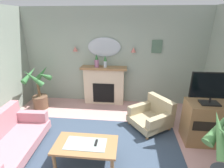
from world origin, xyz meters
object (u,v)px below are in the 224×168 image
framed_picture (157,47)px  floral_couch (5,142)px  mantel_vase_left (105,61)px  armchair_by_coffee_table (153,115)px  coffee_table (86,147)px  wall_sconce_right (134,50)px  tv_cabinet (205,123)px  tv_remote (96,143)px  tv_flatscreen (213,88)px  wall_sconce_left (75,49)px  fireplace (104,86)px  potted_plant_corner_palm (39,90)px  mantel_vase_centre (97,61)px  wall_mirror (104,47)px

framed_picture → floral_couch: size_ratio=0.21×
mantel_vase_left → armchair_by_coffee_table: bearing=-41.0°
coffee_table → wall_sconce_right: bearing=72.5°
wall_sconce_right → tv_cabinet: size_ratio=0.16×
tv_remote → tv_flatscreen: 2.42m
framed_picture → tv_remote: bearing=-116.2°
floral_couch → tv_flatscreen: (3.88, 0.82, 0.93)m
wall_sconce_left → framed_picture: framed_picture is taller
mantel_vase_left → floral_couch: size_ratio=0.20×
fireplace → armchair_by_coffee_table: size_ratio=1.20×
wall_sconce_left → tv_cabinet: wall_sconce_left is taller
wall_sconce_right → mantel_vase_left: bearing=-171.5°
armchair_by_coffee_table → potted_plant_corner_palm: 3.23m
wall_sconce_left → coffee_table: (0.89, -2.58, -1.28)m
tv_cabinet → tv_flatscreen: bearing=-90.0°
mantel_vase_left → floral_couch: (-1.58, -2.41, -1.01)m
mantel_vase_left → tv_flatscreen: tv_flatscreen is taller
mantel_vase_centre → potted_plant_corner_palm: 1.84m
fireplace → floral_couch: size_ratio=0.78×
wall_sconce_right → floral_couch: bearing=-133.2°
wall_sconce_right → tv_remote: (-0.63, -2.55, -1.21)m
framed_picture → armchair_by_coffee_table: (-0.15, -1.31, -1.44)m
fireplace → framed_picture: framed_picture is taller
tv_flatscreen → wall_sconce_right: bearing=131.3°
framed_picture → wall_mirror: bearing=-179.6°
wall_sconce_right → tv_flatscreen: bearing=-48.7°
coffee_table → tv_cabinet: tv_cabinet is taller
potted_plant_corner_palm → armchair_by_coffee_table: bearing=-11.3°
framed_picture → tv_cabinet: (0.85, -1.75, -1.30)m
mantel_vase_centre → wall_sconce_left: (-0.65, 0.12, 0.33)m
framed_picture → coffee_table: (-1.46, -2.64, -1.37)m
wall_mirror → tv_cabinet: (2.35, -1.74, -1.26)m
wall_sconce_right → potted_plant_corner_palm: bearing=-167.0°
mantel_vase_centre → wall_sconce_left: 0.74m
wall_sconce_left → framed_picture: 2.35m
potted_plant_corner_palm → wall_mirror: bearing=20.2°
fireplace → wall_sconce_left: (-0.85, 0.09, 1.09)m
wall_sconce_left → coffee_table: size_ratio=0.13×
wall_sconce_left → tv_cabinet: (3.20, -1.69, -1.21)m
floral_couch → potted_plant_corner_palm: size_ratio=1.38×
wall_mirror → wall_sconce_left: 0.85m
mantel_vase_left → tv_flatscreen: (2.30, -1.59, -0.09)m
mantel_vase_centre → armchair_by_coffee_table: mantel_vase_centre is taller
mantel_vase_left → floral_couch: bearing=-123.2°
wall_sconce_left → floral_couch: (-0.68, -2.53, -1.34)m
mantel_vase_centre → wall_sconce_right: size_ratio=2.71×
tv_flatscreen → potted_plant_corner_palm: size_ratio=0.66×
tv_remote → floral_couch: (-1.75, 0.02, -0.13)m
wall_mirror → coffee_table: wall_mirror is taller
mantel_vase_centre → tv_remote: (0.42, -2.43, -0.87)m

